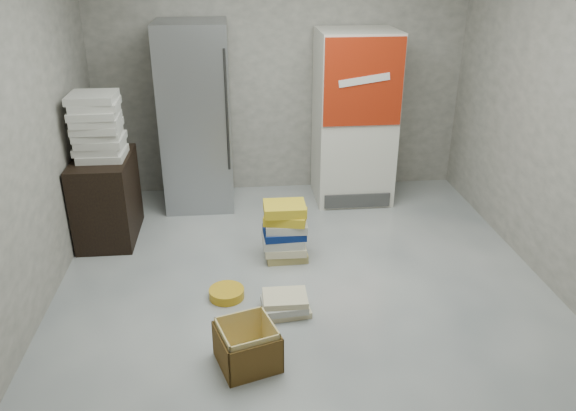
{
  "coord_description": "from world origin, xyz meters",
  "views": [
    {
      "loc": [
        -0.51,
        -3.55,
        2.51
      ],
      "look_at": [
        -0.09,
        0.7,
        0.57
      ],
      "focal_mm": 35.0,
      "sensor_mm": 36.0,
      "label": 1
    }
  ],
  "objects_px": {
    "coke_cooler": "(354,118)",
    "phonebook_stack_main": "(285,231)",
    "wood_shelf": "(107,198)",
    "cardboard_box": "(247,348)",
    "steel_fridge": "(196,117)"
  },
  "relations": [
    {
      "from": "coke_cooler",
      "to": "wood_shelf",
      "type": "distance_m",
      "value": 2.63
    },
    {
      "from": "wood_shelf",
      "to": "phonebook_stack_main",
      "type": "relative_size",
      "value": 1.51
    },
    {
      "from": "phonebook_stack_main",
      "to": "cardboard_box",
      "type": "distance_m",
      "value": 1.43
    },
    {
      "from": "phonebook_stack_main",
      "to": "wood_shelf",
      "type": "bearing_deg",
      "value": 164.03
    },
    {
      "from": "coke_cooler",
      "to": "cardboard_box",
      "type": "xyz_separation_m",
      "value": [
        -1.23,
        -2.69,
        -0.78
      ]
    },
    {
      "from": "steel_fridge",
      "to": "wood_shelf",
      "type": "xyz_separation_m",
      "value": [
        -0.83,
        -0.73,
        -0.55
      ]
    },
    {
      "from": "steel_fridge",
      "to": "coke_cooler",
      "type": "xyz_separation_m",
      "value": [
        1.65,
        -0.01,
        -0.05
      ]
    },
    {
      "from": "steel_fridge",
      "to": "phonebook_stack_main",
      "type": "xyz_separation_m",
      "value": [
        0.79,
        -1.32,
        -0.69
      ]
    },
    {
      "from": "phonebook_stack_main",
      "to": "coke_cooler",
      "type": "bearing_deg",
      "value": 60.67
    },
    {
      "from": "coke_cooler",
      "to": "wood_shelf",
      "type": "xyz_separation_m",
      "value": [
        -2.48,
        -0.72,
        -0.5
      ]
    },
    {
      "from": "steel_fridge",
      "to": "wood_shelf",
      "type": "height_order",
      "value": "steel_fridge"
    },
    {
      "from": "coke_cooler",
      "to": "wood_shelf",
      "type": "bearing_deg",
      "value": -163.72
    },
    {
      "from": "coke_cooler",
      "to": "phonebook_stack_main",
      "type": "height_order",
      "value": "coke_cooler"
    },
    {
      "from": "coke_cooler",
      "to": "cardboard_box",
      "type": "bearing_deg",
      "value": -114.68
    },
    {
      "from": "steel_fridge",
      "to": "wood_shelf",
      "type": "relative_size",
      "value": 2.37
    }
  ]
}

